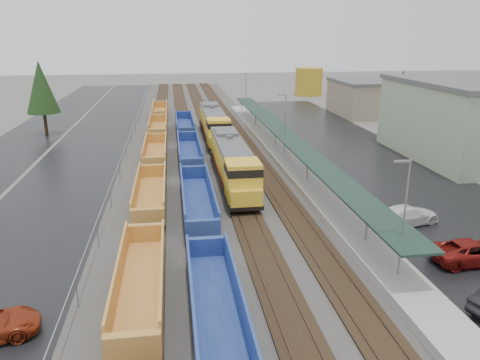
# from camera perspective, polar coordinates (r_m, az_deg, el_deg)

# --- Properties ---
(ballast_strip) EXTENTS (20.00, 160.00, 0.08)m
(ballast_strip) POSITION_cam_1_polar(r_m,az_deg,el_deg) (65.81, -4.76, 4.43)
(ballast_strip) COLOR #302D2B
(ballast_strip) RESTS_ON ground
(trackbed) EXTENTS (14.60, 160.00, 0.22)m
(trackbed) POSITION_cam_1_polar(r_m,az_deg,el_deg) (65.78, -4.77, 4.53)
(trackbed) COLOR black
(trackbed) RESTS_ON ground
(west_parking_lot) EXTENTS (10.00, 160.00, 0.02)m
(west_parking_lot) POSITION_cam_1_polar(r_m,az_deg,el_deg) (66.65, -17.77, 3.79)
(west_parking_lot) COLOR black
(west_parking_lot) RESTS_ON ground
(west_road) EXTENTS (9.00, 160.00, 0.02)m
(west_road) POSITION_cam_1_polar(r_m,az_deg,el_deg) (69.04, -25.98, 3.30)
(west_road) COLOR black
(west_road) RESTS_ON ground
(east_commuter_lot) EXTENTS (16.00, 100.00, 0.02)m
(east_commuter_lot) POSITION_cam_1_polar(r_m,az_deg,el_deg) (60.47, 14.18, 2.75)
(east_commuter_lot) COLOR black
(east_commuter_lot) RESTS_ON ground
(station_platform) EXTENTS (3.00, 80.00, 8.00)m
(station_platform) POSITION_cam_1_polar(r_m,az_deg,el_deg) (57.39, 5.40, 3.18)
(station_platform) COLOR #9E9B93
(station_platform) RESTS_ON ground
(chainlink_fence) EXTENTS (0.08, 160.04, 2.02)m
(chainlink_fence) POSITION_cam_1_polar(r_m,az_deg,el_deg) (64.08, -13.24, 5.10)
(chainlink_fence) COLOR gray
(chainlink_fence) RESTS_ON ground
(distant_hills) EXTENTS (301.00, 140.00, 25.20)m
(distant_hills) POSITION_cam_1_polar(r_m,az_deg,el_deg) (220.62, 4.59, 13.59)
(distant_hills) COLOR #4D604A
(distant_hills) RESTS_ON ground
(tree_west_far) EXTENTS (4.84, 4.84, 11.00)m
(tree_west_far) POSITION_cam_1_polar(r_m,az_deg,el_deg) (76.84, -23.09, 10.36)
(tree_west_far) COLOR #332316
(tree_west_far) RESTS_ON ground
(tree_east) EXTENTS (4.40, 4.40, 10.00)m
(tree_east) POSITION_cam_1_polar(r_m,az_deg,el_deg) (70.19, 19.02, 9.71)
(tree_east) COLOR #332316
(tree_east) RESTS_ON ground
(locomotive_lead) EXTENTS (2.99, 19.69, 4.46)m
(locomotive_lead) POSITION_cam_1_polar(r_m,az_deg,el_deg) (47.10, -0.90, 2.14)
(locomotive_lead) COLOR black
(locomotive_lead) RESTS_ON ground
(locomotive_trail) EXTENTS (2.99, 19.69, 4.46)m
(locomotive_trail) POSITION_cam_1_polar(r_m,az_deg,el_deg) (67.46, -3.22, 6.82)
(locomotive_trail) COLOR black
(locomotive_trail) RESTS_ON ground
(well_string_yellow) EXTENTS (2.61, 106.26, 2.31)m
(well_string_yellow) POSITION_cam_1_polar(r_m,az_deg,el_deg) (42.14, -10.81, -1.80)
(well_string_yellow) COLOR #C68437
(well_string_yellow) RESTS_ON ground
(well_string_blue) EXTENTS (2.60, 101.00, 2.31)m
(well_string_blue) POSITION_cam_1_polar(r_m,az_deg,el_deg) (32.35, -4.33, -7.61)
(well_string_blue) COLOR navy
(well_string_blue) RESTS_ON ground
(storage_tank) EXTENTS (6.64, 6.64, 6.64)m
(storage_tank) POSITION_cam_1_polar(r_m,az_deg,el_deg) (119.25, 8.38, 11.77)
(storage_tank) COLOR #AD8922
(storage_tank) RESTS_ON ground
(parked_car_east_b) EXTENTS (2.65, 5.64, 1.56)m
(parked_car_east_b) POSITION_cam_1_polar(r_m,az_deg,el_deg) (35.44, 26.48, -7.87)
(parked_car_east_b) COLOR maroon
(parked_car_east_b) RESTS_ON ground
(parked_car_east_c) EXTENTS (3.63, 5.87, 1.59)m
(parked_car_east_c) POSITION_cam_1_polar(r_m,az_deg,el_deg) (40.17, 19.71, -4.07)
(parked_car_east_c) COLOR white
(parked_car_east_c) RESTS_ON ground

